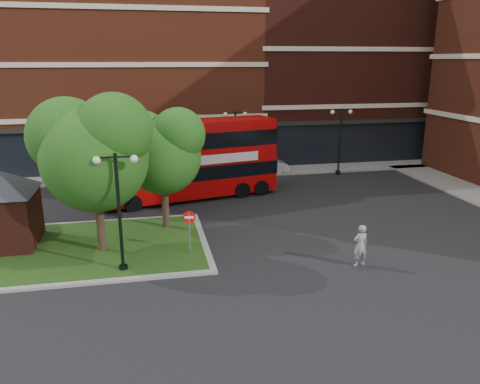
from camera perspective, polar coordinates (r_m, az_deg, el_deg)
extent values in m
plane|color=black|center=(20.47, 1.72, -8.63)|extent=(120.00, 120.00, 0.00)
cube|color=slate|center=(35.89, -4.31, 2.24)|extent=(44.00, 3.00, 0.12)
cube|color=maroon|center=(42.31, -16.99, 13.18)|extent=(26.00, 12.00, 14.00)
cube|color=#471911|center=(45.93, 12.38, 14.90)|extent=(18.00, 12.00, 16.00)
cube|color=gray|center=(23.03, -20.02, -6.60)|extent=(12.60, 7.60, 0.12)
cube|color=#19380F|center=(23.02, -20.02, -6.57)|extent=(12.00, 7.00, 0.15)
cube|color=#471911|center=(24.17, -27.04, -2.98)|extent=(3.00, 3.00, 2.50)
cylinder|color=#2D2116|center=(21.73, -16.76, -2.30)|extent=(0.36, 0.36, 3.92)
sphere|color=#234F13|center=(21.14, -17.27, 3.85)|extent=(4.60, 4.60, 4.60)
sphere|color=#234F13|center=(21.81, -20.32, 6.36)|extent=(3.45, 3.45, 3.45)
sphere|color=#234F13|center=(20.40, -15.09, 7.20)|extent=(3.22, 3.22, 3.22)
cylinder|color=#2D2116|center=(24.10, -9.13, -0.60)|extent=(0.36, 0.36, 3.47)
sphere|color=#234F13|center=(23.59, -9.35, 4.31)|extent=(3.80, 3.80, 3.80)
sphere|color=#234F13|center=(24.00, -11.78, 6.34)|extent=(2.85, 2.85, 2.85)
sphere|color=#234F13|center=(23.06, -7.54, 6.94)|extent=(2.66, 2.66, 2.66)
cylinder|color=black|center=(19.31, -14.48, -2.71)|extent=(0.14, 0.14, 5.00)
cylinder|color=black|center=(20.16, -14.02, -9.06)|extent=(0.36, 0.36, 0.30)
cube|color=black|center=(18.71, -14.97, 4.13)|extent=(1.40, 0.06, 0.06)
sphere|color=#F2EACC|center=(18.79, -17.08, 3.70)|extent=(0.32, 0.32, 0.32)
sphere|color=#F2EACC|center=(18.70, -12.81, 3.96)|extent=(0.32, 0.32, 0.32)
cylinder|color=black|center=(33.76, -0.57, 5.65)|extent=(0.14, 0.14, 5.00)
cylinder|color=black|center=(34.25, -0.56, 1.78)|extent=(0.36, 0.36, 0.30)
cube|color=black|center=(33.42, -0.58, 9.62)|extent=(1.40, 0.06, 0.06)
sphere|color=#F2EACC|center=(33.31, -1.78, 9.42)|extent=(0.32, 0.32, 0.32)
sphere|color=#F2EACC|center=(33.57, 0.61, 9.47)|extent=(0.32, 0.32, 0.32)
cylinder|color=black|center=(36.12, 12.05, 5.98)|extent=(0.14, 0.14, 5.00)
cylinder|color=black|center=(36.58, 11.84, 2.35)|extent=(0.36, 0.36, 0.30)
cube|color=black|center=(35.81, 12.27, 9.68)|extent=(1.40, 0.06, 0.06)
sphere|color=#F2EACC|center=(35.54, 11.21, 9.53)|extent=(0.32, 0.32, 0.32)
sphere|color=#F2EACC|center=(36.10, 13.29, 9.51)|extent=(0.32, 0.32, 0.32)
cube|color=#AB0607|center=(29.50, -6.29, 2.12)|extent=(11.47, 4.95, 2.14)
cube|color=#AB0607|center=(29.07, -6.41, 6.21)|extent=(11.36, 4.90, 2.14)
cube|color=black|center=(29.05, -6.42, 6.42)|extent=(11.47, 4.95, 0.97)
cube|color=silver|center=(28.04, -5.52, 3.77)|extent=(8.19, 1.89, 0.56)
imported|color=gray|center=(20.49, 14.46, -6.34)|extent=(0.72, 0.52, 1.83)
imported|color=silver|center=(35.00, -13.17, 2.71)|extent=(4.71, 2.35, 1.54)
imported|color=silver|center=(36.06, 2.68, 3.33)|extent=(4.10, 1.53, 1.34)
cylinder|color=slate|center=(21.08, -6.16, -5.11)|extent=(0.07, 0.07, 1.94)
cylinder|color=red|center=(20.81, -6.22, -3.07)|extent=(0.57, 0.12, 0.56)
cube|color=white|center=(20.81, -6.22, -3.07)|extent=(0.40, 0.09, 0.11)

